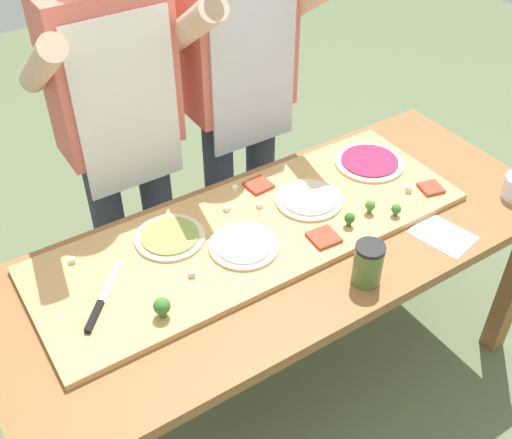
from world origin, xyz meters
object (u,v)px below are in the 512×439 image
(pizza_slice_near_left, at_px, (258,185))
(cheese_crumble_e, at_px, (192,274))
(pizza_whole_cheese_artichoke, at_px, (309,199))
(broccoli_floret_front_left, at_px, (396,209))
(pizza_slice_far_right, at_px, (324,237))
(cheese_crumble_a, at_px, (72,260))
(cheese_crumble_f, at_px, (227,209))
(cook_left, at_px, (119,120))
(pizza_whole_white_garlic, at_px, (244,245))
(broccoli_floret_front_mid, at_px, (162,307))
(broccoli_floret_front_right, at_px, (350,219))
(pizza_whole_beet_magenta, at_px, (369,162))
(cheese_crumble_b, at_px, (409,189))
(broccoli_floret_back_left, at_px, (370,206))
(sauce_jar, at_px, (368,264))
(chefs_knife, at_px, (100,305))
(cheese_crumble_c, at_px, (235,188))
(pizza_slice_near_right, at_px, (431,188))
(cook_right, at_px, (240,83))
(pizza_whole_pesto_green, at_px, (170,237))
(recipe_note, at_px, (443,235))
(prep_table, at_px, (281,263))
(cheese_crumble_d, at_px, (259,205))

(pizza_slice_near_left, height_order, cheese_crumble_e, cheese_crumble_e)
(pizza_whole_cheese_artichoke, distance_m, broccoli_floret_front_left, 0.29)
(pizza_slice_far_right, height_order, cheese_crumble_a, cheese_crumble_a)
(cheese_crumble_f, height_order, cook_left, cook_left)
(pizza_whole_white_garlic, relative_size, cook_left, 0.13)
(broccoli_floret_front_mid, relative_size, broccoli_floret_front_right, 1.29)
(pizza_whole_beet_magenta, bearing_deg, cheese_crumble_b, -89.12)
(broccoli_floret_back_left, bearing_deg, sauce_jar, -132.53)
(chefs_knife, xyz_separation_m, cheese_crumble_c, (0.59, 0.25, 0.00))
(pizza_slice_near_right, xyz_separation_m, cheese_crumble_a, (-1.17, 0.32, 0.00))
(broccoli_floret_front_left, bearing_deg, pizza_slice_far_right, 172.22)
(pizza_whole_cheese_artichoke, height_order, cook_left, cook_left)
(pizza_whole_cheese_artichoke, distance_m, broccoli_floret_front_right, 0.18)
(chefs_knife, distance_m, broccoli_floret_back_left, 0.91)
(pizza_slice_far_right, height_order, cheese_crumble_f, cheese_crumble_f)
(cook_right, bearing_deg, broccoli_floret_front_mid, -134.52)
(chefs_knife, distance_m, pizza_whole_pesto_green, 0.33)
(pizza_slice_near_left, height_order, recipe_note, pizza_slice_near_left)
(broccoli_floret_front_mid, xyz_separation_m, cheese_crumble_a, (-0.14, 0.34, -0.03))
(prep_table, bearing_deg, pizza_whole_white_garlic, 170.00)
(pizza_slice_near_left, height_order, broccoli_floret_front_left, broccoli_floret_front_left)
(prep_table, relative_size, cheese_crumble_a, 108.68)
(cheese_crumble_b, bearing_deg, cheese_crumble_a, 165.18)
(pizza_whole_white_garlic, xyz_separation_m, cheese_crumble_b, (0.63, -0.07, 0.00))
(chefs_knife, bearing_deg, pizza_whole_white_garlic, -1.41)
(broccoli_floret_front_left, bearing_deg, pizza_whole_white_garlic, 164.24)
(prep_table, relative_size, recipe_note, 10.14)
(pizza_whole_white_garlic, height_order, pizza_slice_near_right, pizza_whole_white_garlic)
(pizza_whole_white_garlic, relative_size, broccoli_floret_front_left, 5.01)
(pizza_whole_beet_magenta, xyz_separation_m, cheese_crumble_b, (0.00, -0.20, 0.00))
(broccoli_floret_front_left, relative_size, cheese_crumble_d, 2.66)
(prep_table, xyz_separation_m, pizza_slice_near_right, (0.57, -0.08, 0.12))
(broccoli_floret_front_mid, distance_m, sauce_jar, 0.60)
(pizza_whole_beet_magenta, distance_m, cook_right, 0.56)
(pizza_whole_cheese_artichoke, relative_size, pizza_slice_near_right, 3.13)
(chefs_knife, xyz_separation_m, cook_left, (0.33, 0.56, 0.20))
(pizza_slice_near_left, distance_m, cheese_crumble_b, 0.52)
(pizza_whole_pesto_green, xyz_separation_m, cook_right, (0.52, 0.41, 0.20))
(sauce_jar, relative_size, recipe_note, 0.74)
(pizza_slice_far_right, height_order, cook_right, cook_right)
(chefs_knife, distance_m, pizza_whole_white_garlic, 0.47)
(broccoli_floret_back_left, xyz_separation_m, cheese_crumble_c, (-0.31, 0.35, -0.02))
(pizza_whole_beet_magenta, bearing_deg, pizza_slice_near_right, -72.01)
(cheese_crumble_f, bearing_deg, cheese_crumble_e, -139.41)
(pizza_whole_beet_magenta, distance_m, cook_left, 0.90)
(broccoli_floret_back_left, height_order, cheese_crumble_b, broccoli_floret_back_left)
(pizza_whole_beet_magenta, height_order, pizza_slice_near_right, pizza_whole_beet_magenta)
(broccoli_floret_front_left, height_order, cheese_crumble_f, broccoli_floret_front_left)
(pizza_slice_far_right, height_order, cook_left, cook_left)
(pizza_whole_cheese_artichoke, relative_size, broccoli_floret_front_right, 4.62)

